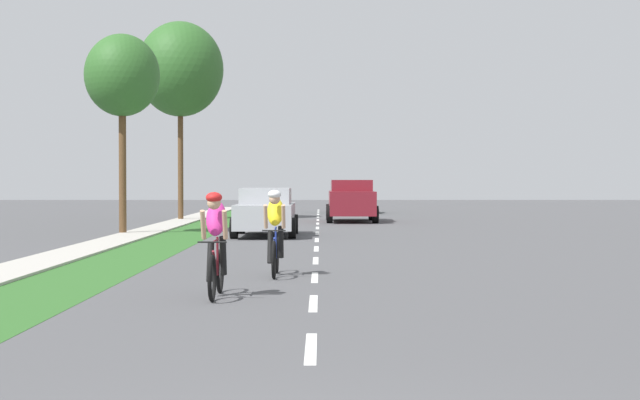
% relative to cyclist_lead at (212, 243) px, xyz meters
% --- Properties ---
extents(ground_plane, '(120.00, 120.00, 0.00)m').
position_rel_cyclist_lead_xyz_m(ground_plane, '(1.46, 11.08, -0.81)').
color(ground_plane, '#4C4C4F').
extents(grass_verge, '(1.87, 70.00, 0.01)m').
position_rel_cyclist_lead_xyz_m(grass_verge, '(-2.80, 11.08, -0.81)').
color(grass_verge, '#2D6026').
rests_on(grass_verge, ground_plane).
extents(sidewalk_concrete, '(1.26, 70.00, 0.10)m').
position_rel_cyclist_lead_xyz_m(sidewalk_concrete, '(-4.37, 11.08, -0.81)').
color(sidewalk_concrete, '#B2ADA3').
rests_on(sidewalk_concrete, ground_plane).
extents(lane_markings_center, '(0.12, 54.30, 0.01)m').
position_rel_cyclist_lead_xyz_m(lane_markings_center, '(1.46, 15.08, -0.81)').
color(lane_markings_center, white).
rests_on(lane_markings_center, ground_plane).
extents(cyclist_lead, '(0.42, 1.72, 1.58)m').
position_rel_cyclist_lead_xyz_m(cyclist_lead, '(0.00, 0.00, 0.00)').
color(cyclist_lead, black).
rests_on(cyclist_lead, ground_plane).
extents(cyclist_trailing, '(0.42, 1.72, 1.58)m').
position_rel_cyclist_lead_xyz_m(cyclist_trailing, '(0.74, 3.07, 0.00)').
color(cyclist_trailing, black).
rests_on(cyclist_trailing, ground_plane).
extents(sedan_silver, '(1.98, 4.30, 1.52)m').
position_rel_cyclist_lead_xyz_m(sedan_silver, '(-0.17, 15.36, -0.04)').
color(sedan_silver, '#A5A8AD').
rests_on(sedan_silver, ground_plane).
extents(suv_maroon, '(2.15, 4.70, 1.79)m').
position_rel_cyclist_lead_xyz_m(suv_maroon, '(2.90, 25.74, 0.14)').
color(suv_maroon, maroon).
rests_on(suv_maroon, ground_plane).
extents(pickup_dark_green, '(2.22, 5.10, 1.64)m').
position_rel_cyclist_lead_xyz_m(pickup_dark_green, '(3.27, 36.71, 0.02)').
color(pickup_dark_green, '#194C2D').
rests_on(pickup_dark_green, ground_plane).
extents(street_tree_near, '(2.45, 2.45, 6.56)m').
position_rel_cyclist_lead_xyz_m(street_tree_near, '(-4.93, 16.43, 4.35)').
color(street_tree_near, brown).
rests_on(street_tree_near, ground_plane).
extents(street_tree_far, '(3.85, 3.85, 8.85)m').
position_rel_cyclist_lead_xyz_m(street_tree_far, '(-4.68, 27.33, 5.91)').
color(street_tree_far, brown).
rests_on(street_tree_far, ground_plane).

